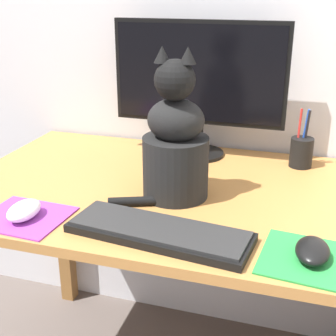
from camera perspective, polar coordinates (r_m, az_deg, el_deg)
The scene contains 9 objects.
desk at distance 1.30m, azimuth 2.03°, elevation -6.37°, with size 1.24×0.74×0.71m.
monitor at distance 1.45m, azimuth 3.77°, elevation 10.49°, with size 0.53×0.17×0.42m.
keyboard at distance 1.02m, azimuth -1.08°, elevation -7.76°, with size 0.42×0.18×0.02m.
mousepad_left at distance 1.15m, azimuth -17.05°, elevation -5.73°, with size 0.20×0.18×0.00m.
mousepad_right at distance 0.99m, azimuth 17.42°, elevation -10.70°, with size 0.23×0.20×0.00m.
computer_mouse_left at distance 1.14m, azimuth -17.15°, elevation -4.96°, with size 0.06×0.10×0.04m.
computer_mouse_right at distance 0.98m, azimuth 17.21°, elevation -9.59°, with size 0.07×0.11×0.03m.
cat at distance 1.16m, azimuth 0.87°, elevation 2.94°, with size 0.23×0.21×0.38m.
pen_cup at distance 1.45m, azimuth 15.95°, elevation 1.95°, with size 0.07×0.07×0.18m.
Camera 1 is at (0.29, -1.11, 1.22)m, focal length 50.00 mm.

